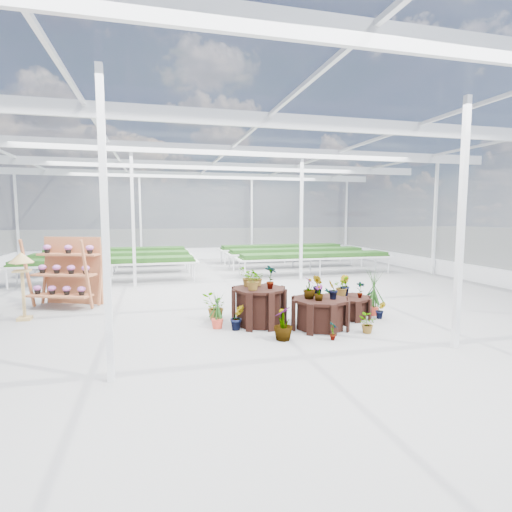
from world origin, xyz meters
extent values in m
plane|color=gray|center=(0.00, 0.00, 0.00)|extent=(24.00, 24.00, 0.00)
cylinder|color=black|center=(-0.11, -1.62, 0.41)|extent=(1.42, 1.42, 0.83)
cylinder|color=black|center=(1.09, -2.22, 0.32)|extent=(1.30, 1.30, 0.65)
cylinder|color=black|center=(2.09, -1.52, 0.25)|extent=(1.11, 1.11, 0.50)
imported|color=#1B4015|center=(-0.31, -1.39, 1.04)|extent=(0.51, 0.51, 0.43)
imported|color=#1B4015|center=(0.11, -1.77, 1.09)|extent=(0.32, 0.34, 0.53)
imported|color=#1B4015|center=(-0.07, -1.36, 1.01)|extent=(0.37, 0.40, 0.37)
imported|color=#1B4015|center=(-0.30, -1.87, 1.05)|extent=(0.49, 0.51, 0.44)
imported|color=#1B4015|center=(0.86, -2.16, 0.88)|extent=(0.30, 0.30, 0.46)
imported|color=#1B4015|center=(1.31, -2.36, 0.86)|extent=(0.30, 0.29, 0.42)
imported|color=#1B4015|center=(1.13, -1.99, 0.89)|extent=(0.22, 0.27, 0.48)
imported|color=#1B4015|center=(0.98, -2.39, 0.82)|extent=(0.26, 0.26, 0.34)
imported|color=#1B4015|center=(1.97, -1.41, 0.72)|extent=(0.48, 0.51, 0.46)
imported|color=#1B4015|center=(2.33, -1.70, 0.69)|extent=(0.25, 0.24, 0.39)
imported|color=#1B4015|center=(2.09, -1.35, 0.74)|extent=(0.26, 0.30, 0.49)
imported|color=#1B4015|center=(-0.67, -1.92, 0.28)|extent=(0.31, 0.25, 0.55)
imported|color=#1B4015|center=(-1.01, -1.00, 0.31)|extent=(0.69, 0.65, 0.62)
imported|color=#1B4015|center=(0.06, -2.80, 0.34)|extent=(0.53, 0.53, 0.67)
imported|color=#1B4015|center=(1.00, -3.06, 0.19)|extent=(0.16, 0.22, 0.38)
imported|color=#1B4015|center=(1.88, -2.79, 0.20)|extent=(0.46, 0.47, 0.40)
imported|color=#1B4015|center=(2.79, -1.85, 0.21)|extent=(0.29, 0.26, 0.42)
imported|color=#1B4015|center=(2.89, -1.18, 0.29)|extent=(0.37, 0.33, 0.58)
imported|color=#1B4015|center=(1.99, -0.68, 0.29)|extent=(0.27, 0.34, 0.57)
imported|color=#1B4015|center=(0.67, -0.65, 0.30)|extent=(0.29, 0.36, 0.60)
imported|color=#1B4015|center=(-0.10, -0.78, 0.29)|extent=(0.37, 0.37, 0.58)
camera|label=1|loc=(-2.33, -10.02, 2.45)|focal=28.00mm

